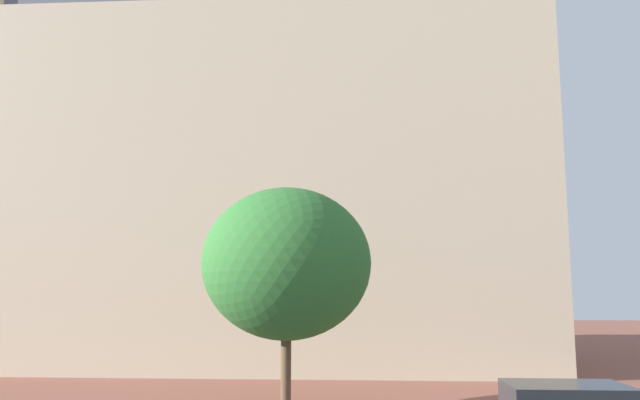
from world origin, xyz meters
The scene contains 2 objects.
landmark_building centered at (-3.77, 27.56, 8.90)m, with size 24.87×14.24×30.19m.
tree_curb_far centered at (-0.75, 13.86, 3.85)m, with size 4.36×4.36×5.82m.
Camera 1 is at (1.15, -2.46, 3.13)m, focal length 35.50 mm.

